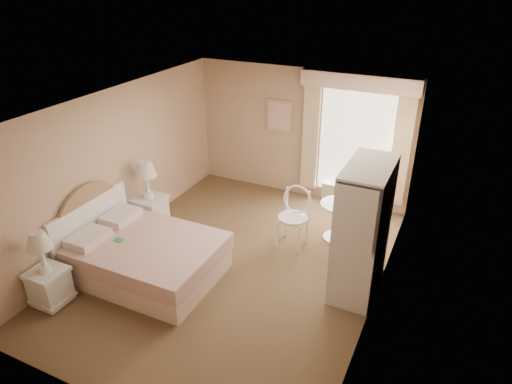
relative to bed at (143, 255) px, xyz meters
The scene contains 9 objects.
room 1.64m from the bed, 34.03° to the left, with size 4.21×5.51×2.51m.
window 4.17m from the bed, 57.49° to the left, with size 2.05×0.22×2.51m.
framed_art 3.74m from the bed, 78.99° to the left, with size 0.52×0.04×0.62m.
bed is the anchor object (origin of this frame).
nightstand_near 1.29m from the bed, 123.61° to the right, with size 0.46×0.46×1.11m.
nightstand_far 1.34m from the bed, 122.46° to the left, with size 0.51×0.51×1.24m.
round_table 3.18m from the bed, 43.35° to the left, with size 0.62×0.62×0.66m.
cafe_chair 2.45m from the bed, 45.58° to the left, with size 0.49×0.49×1.01m.
armoire 3.16m from the bed, 19.77° to the left, with size 0.57×1.14×1.89m.
Camera 1 is at (2.76, -5.07, 4.15)m, focal length 32.00 mm.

